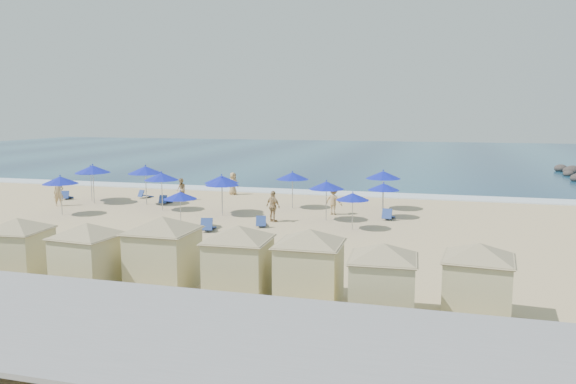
# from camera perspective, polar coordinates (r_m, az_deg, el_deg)

# --- Properties ---
(ground) EXTENTS (160.00, 160.00, 0.00)m
(ground) POSITION_cam_1_polar(r_m,az_deg,el_deg) (29.51, -8.55, -4.05)
(ground) COLOR tan
(ground) RESTS_ON ground
(ocean) EXTENTS (160.00, 80.00, 0.06)m
(ocean) POSITION_cam_1_polar(r_m,az_deg,el_deg) (82.39, 7.30, 3.76)
(ocean) COLOR navy
(ocean) RESTS_ON ground
(surf_line) EXTENTS (160.00, 2.50, 0.08)m
(surf_line) POSITION_cam_1_polar(r_m,az_deg,el_deg) (43.88, -0.26, 0.07)
(surf_line) COLOR white
(surf_line) RESTS_ON ground
(seawall) EXTENTS (160.00, 6.10, 1.22)m
(seawall) POSITION_cam_1_polar(r_m,az_deg,el_deg) (18.32, -26.38, -10.28)
(seawall) COLOR gray
(seawall) RESTS_ON ground
(trash_bin) EXTENTS (0.98, 0.98, 0.75)m
(trash_bin) POSITION_cam_1_polar(r_m,az_deg,el_deg) (23.00, -8.14, -6.56)
(trash_bin) COLOR black
(trash_bin) RESTS_ON ground
(cabana_0) EXTENTS (4.09, 4.09, 2.58)m
(cabana_0) POSITION_cam_1_polar(r_m,az_deg,el_deg) (22.94, -25.71, -4.51)
(cabana_0) COLOR #C3B985
(cabana_0) RESTS_ON ground
(cabana_1) EXTENTS (4.13, 4.13, 2.60)m
(cabana_1) POSITION_cam_1_polar(r_m,az_deg,el_deg) (20.90, -19.69, -5.31)
(cabana_1) COLOR #C3B985
(cabana_1) RESTS_ON ground
(cabana_2) EXTENTS (4.53, 4.53, 2.84)m
(cabana_2) POSITION_cam_1_polar(r_m,az_deg,el_deg) (20.18, -12.58, -5.09)
(cabana_2) COLOR #C3B985
(cabana_2) RESTS_ON ground
(cabana_3) EXTENTS (4.28, 4.28, 2.69)m
(cabana_3) POSITION_cam_1_polar(r_m,az_deg,el_deg) (18.92, -5.05, -6.08)
(cabana_3) COLOR #C3B985
(cabana_3) RESTS_ON ground
(cabana_4) EXTENTS (4.30, 4.30, 2.70)m
(cabana_4) POSITION_cam_1_polar(r_m,az_deg,el_deg) (18.26, 2.19, -6.55)
(cabana_4) COLOR #C3B985
(cabana_4) RESTS_ON ground
(cabana_5) EXTENTS (4.09, 4.09, 2.57)m
(cabana_5) POSITION_cam_1_polar(r_m,az_deg,el_deg) (17.07, 9.63, -7.97)
(cabana_5) COLOR #C3B985
(cabana_5) RESTS_ON ground
(cabana_6) EXTENTS (4.14, 4.14, 2.60)m
(cabana_6) POSITION_cam_1_polar(r_m,az_deg,el_deg) (17.64, 18.74, -7.70)
(cabana_6) COLOR #C3B985
(cabana_6) RESTS_ON ground
(umbrella_0) EXTENTS (2.38, 2.38, 2.71)m
(umbrella_0) POSITION_cam_1_polar(r_m,az_deg,el_deg) (40.30, -19.23, 2.21)
(umbrella_0) COLOR #A5A8AD
(umbrella_0) RESTS_ON ground
(umbrella_1) EXTENTS (2.14, 2.14, 2.44)m
(umbrella_1) POSITION_cam_1_polar(r_m,az_deg,el_deg) (36.44, -22.13, 1.12)
(umbrella_1) COLOR #A5A8AD
(umbrella_1) RESTS_ON ground
(umbrella_2) EXTENTS (2.20, 2.20, 2.50)m
(umbrella_2) POSITION_cam_1_polar(r_m,az_deg,el_deg) (41.63, -19.42, 2.13)
(umbrella_2) COLOR #A5A8AD
(umbrella_2) RESTS_ON ground
(umbrella_3) EXTENTS (2.19, 2.19, 2.50)m
(umbrella_3) POSITION_cam_1_polar(r_m,az_deg,el_deg) (36.18, -12.73, 1.55)
(umbrella_3) COLOR #A5A8AD
(umbrella_3) RESTS_ON ground
(umbrella_4) EXTENTS (2.37, 2.37, 2.69)m
(umbrella_4) POSITION_cam_1_polar(r_m,az_deg,el_deg) (38.80, -14.28, 2.18)
(umbrella_4) COLOR #A5A8AD
(umbrella_4) RESTS_ON ground
(umbrella_5) EXTENTS (2.08, 2.08, 2.37)m
(umbrella_5) POSITION_cam_1_polar(r_m,az_deg,el_deg) (33.75, -6.71, 1.04)
(umbrella_5) COLOR #A5A8AD
(umbrella_5) RESTS_ON ground
(umbrella_6) EXTENTS (1.82, 1.82, 2.07)m
(umbrella_6) POSITION_cam_1_polar(r_m,az_deg,el_deg) (30.29, -10.90, -0.34)
(umbrella_6) COLOR #A5A8AD
(umbrella_6) RESTS_ON ground
(umbrella_7) EXTENTS (2.13, 2.13, 2.43)m
(umbrella_7) POSITION_cam_1_polar(r_m,az_deg,el_deg) (34.52, -6.76, 1.29)
(umbrella_7) COLOR #A5A8AD
(umbrella_7) RESTS_ON ground
(umbrella_8) EXTENTS (2.07, 2.07, 2.35)m
(umbrella_8) POSITION_cam_1_polar(r_m,az_deg,el_deg) (32.02, 3.92, 0.68)
(umbrella_8) COLOR #A5A8AD
(umbrella_8) RESTS_ON ground
(umbrella_9) EXTENTS (2.14, 2.14, 2.43)m
(umbrella_9) POSITION_cam_1_polar(r_m,az_deg,el_deg) (36.12, 0.46, 1.65)
(umbrella_9) COLOR #A5A8AD
(umbrella_9) RESTS_ON ground
(umbrella_10) EXTENTS (1.88, 1.88, 2.14)m
(umbrella_10) POSITION_cam_1_polar(r_m,az_deg,el_deg) (33.23, 9.69, 0.53)
(umbrella_10) COLOR #A5A8AD
(umbrella_10) RESTS_ON ground
(umbrella_11) EXTENTS (1.79, 1.79, 2.04)m
(umbrella_11) POSITION_cam_1_polar(r_m,az_deg,el_deg) (29.71, 6.59, -0.46)
(umbrella_11) COLOR #A5A8AD
(umbrella_11) RESTS_ON ground
(umbrella_12) EXTENTS (2.26, 2.26, 2.57)m
(umbrella_12) POSITION_cam_1_polar(r_m,az_deg,el_deg) (36.13, 9.64, 1.73)
(umbrella_12) COLOR #A5A8AD
(umbrella_12) RESTS_ON ground
(beach_chair_0) EXTENTS (0.88, 1.29, 0.65)m
(beach_chair_0) POSITION_cam_1_polar(r_m,az_deg,el_deg) (43.13, -21.57, -0.39)
(beach_chair_0) COLOR #274190
(beach_chair_0) RESTS_ON ground
(beach_chair_1) EXTENTS (0.89, 1.22, 0.61)m
(beach_chair_1) POSITION_cam_1_polar(r_m,az_deg,el_deg) (42.09, -14.38, -0.29)
(beach_chair_1) COLOR #274190
(beach_chair_1) RESTS_ON ground
(beach_chair_2) EXTENTS (0.58, 1.21, 0.65)m
(beach_chair_2) POSITION_cam_1_polar(r_m,az_deg,el_deg) (38.96, -12.39, -0.86)
(beach_chair_2) COLOR #274190
(beach_chair_2) RESTS_ON ground
(beach_chair_3) EXTENTS (0.91, 1.48, 0.76)m
(beach_chair_3) POSITION_cam_1_polar(r_m,az_deg,el_deg) (29.71, -8.14, -3.44)
(beach_chair_3) COLOR #274190
(beach_chair_3) RESTS_ON ground
(beach_chair_4) EXTENTS (0.83, 1.30, 0.66)m
(beach_chair_4) POSITION_cam_1_polar(r_m,az_deg,el_deg) (30.53, -2.73, -3.12)
(beach_chair_4) COLOR #274190
(beach_chair_4) RESTS_ON ground
(beach_chair_5) EXTENTS (0.69, 1.31, 0.69)m
(beach_chair_5) POSITION_cam_1_polar(r_m,az_deg,el_deg) (33.02, 10.13, -2.37)
(beach_chair_5) COLOR #274190
(beach_chair_5) RESTS_ON ground
(beachgoer_0) EXTENTS (0.74, 0.75, 1.74)m
(beachgoer_0) POSITION_cam_1_polar(r_m,az_deg,el_deg) (40.18, -22.28, -0.08)
(beachgoer_0) COLOR tan
(beachgoer_0) RESTS_ON ground
(beachgoer_1) EXTENTS (0.97, 0.95, 1.57)m
(beachgoer_1) POSITION_cam_1_polar(r_m,az_deg,el_deg) (40.23, -10.79, 0.27)
(beachgoer_1) COLOR tan
(beachgoer_1) RESTS_ON ground
(beachgoer_2) EXTENTS (1.12, 0.89, 1.78)m
(beachgoer_2) POSITION_cam_1_polar(r_m,az_deg,el_deg) (31.77, -1.51, -1.47)
(beachgoer_2) COLOR tan
(beachgoer_2) RESTS_ON ground
(beachgoer_3) EXTENTS (1.23, 0.89, 1.72)m
(beachgoer_3) POSITION_cam_1_polar(r_m,az_deg,el_deg) (34.12, 4.65, -0.87)
(beachgoer_3) COLOR tan
(beachgoer_3) RESTS_ON ground
(beachgoer_4) EXTENTS (0.85, 0.98, 1.69)m
(beachgoer_4) POSITION_cam_1_polar(r_m,az_deg,el_deg) (42.50, -5.60, 0.86)
(beachgoer_4) COLOR tan
(beachgoer_4) RESTS_ON ground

